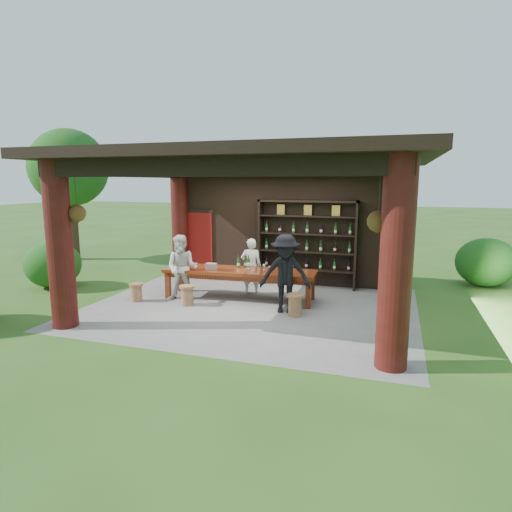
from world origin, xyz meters
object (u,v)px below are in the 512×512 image
(stool_near_right, at_px, (295,304))
(guest_man, at_px, (285,274))
(guest_woman, at_px, (182,268))
(host, at_px, (251,266))
(tasting_table, at_px, (240,274))
(stool_far_left, at_px, (136,292))
(napkin_basket, at_px, (211,266))
(stool_near_left, at_px, (187,295))
(wine_shelf, at_px, (307,244))

(stool_near_right, height_order, guest_man, guest_man)
(stool_near_right, xyz_separation_m, guest_woman, (-2.90, 0.35, 0.56))
(host, bearing_deg, guest_woman, 26.04)
(host, bearing_deg, tasting_table, 67.27)
(stool_far_left, xyz_separation_m, napkin_basket, (1.64, 0.81, 0.59))
(stool_near_left, relative_size, host, 0.32)
(tasting_table, height_order, stool_far_left, tasting_table)
(napkin_basket, bearing_deg, guest_man, -14.92)
(wine_shelf, distance_m, stool_near_right, 2.93)
(stool_near_right, relative_size, guest_man, 0.27)
(stool_near_left, relative_size, napkin_basket, 1.82)
(wine_shelf, bearing_deg, tasting_table, -125.09)
(stool_near_right, relative_size, napkin_basket, 1.85)
(wine_shelf, xyz_separation_m, stool_near_left, (-2.30, -2.74, -0.95))
(host, xyz_separation_m, guest_man, (1.24, -1.30, 0.15))
(wine_shelf, xyz_separation_m, guest_man, (0.03, -2.54, -0.33))
(tasting_table, distance_m, guest_man, 1.52)
(host, distance_m, napkin_basket, 1.10)
(napkin_basket, bearing_deg, host, 43.65)
(host, bearing_deg, napkin_basket, 29.60)
(wine_shelf, bearing_deg, stool_far_left, -142.39)
(stool_near_right, bearing_deg, stool_near_left, 179.69)
(host, xyz_separation_m, napkin_basket, (-0.80, -0.76, 0.09))
(stool_near_left, relative_size, stool_near_right, 0.98)
(wine_shelf, distance_m, host, 1.80)
(tasting_table, relative_size, stool_far_left, 8.61)
(stool_far_left, distance_m, guest_woman, 1.27)
(tasting_table, relative_size, guest_man, 2.18)
(guest_man, bearing_deg, wine_shelf, 80.98)
(host, relative_size, guest_woman, 0.90)
(stool_near_right, distance_m, guest_woman, 2.97)
(host, bearing_deg, guest_man, 119.58)
(stool_near_left, distance_m, stool_near_right, 2.62)
(guest_woman, distance_m, napkin_basket, 0.71)
(wine_shelf, bearing_deg, guest_woman, -137.12)
(napkin_basket, bearing_deg, stool_near_left, -112.15)
(stool_near_right, xyz_separation_m, stool_far_left, (-3.96, -0.05, -0.02))
(stool_near_left, relative_size, stool_far_left, 1.07)
(stool_far_left, distance_m, host, 2.94)
(wine_shelf, xyz_separation_m, guest_woman, (-2.59, -2.40, -0.39))
(stool_far_left, xyz_separation_m, guest_woman, (1.06, 0.41, 0.58))
(wine_shelf, bearing_deg, guest_man, -89.23)
(tasting_table, bearing_deg, stool_far_left, -157.78)
(host, bearing_deg, stool_far_left, 18.68)
(guest_man, bearing_deg, stool_near_right, -47.04)
(wine_shelf, height_order, napkin_basket, wine_shelf)
(wine_shelf, bearing_deg, host, -134.19)
(stool_near_left, bearing_deg, guest_man, 4.84)
(tasting_table, bearing_deg, host, 81.32)
(tasting_table, height_order, guest_man, guest_man)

